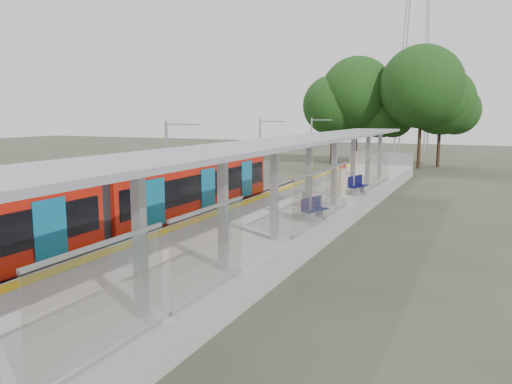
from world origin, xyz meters
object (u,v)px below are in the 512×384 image
train (81,213)px  info_pillar_far (342,183)px  bench_far (357,184)px  litter_bin (307,199)px  bench_mid (314,208)px

train → info_pillar_far: bearing=66.1°
bench_far → litter_bin: 5.31m
train → litter_bin: 11.57m
train → litter_bin: (5.35, 10.23, -0.65)m
train → bench_far: train is taller
train → bench_mid: train is taller
bench_mid → bench_far: size_ratio=0.93×
bench_far → litter_bin: bearing=-90.4°
info_pillar_far → litter_bin: info_pillar_far is taller
bench_mid → info_pillar_far: 6.75m
train → info_pillar_far: train is taller
bench_mid → bench_far: 8.10m
info_pillar_far → litter_bin: (-0.85, -3.75, -0.44)m
bench_mid → train: bearing=-116.4°
bench_far → info_pillar_far: (-0.55, -1.37, 0.25)m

